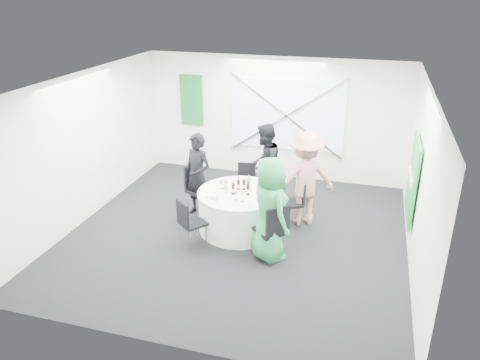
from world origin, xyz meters
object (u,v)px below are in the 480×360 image
(chair_back, at_px, (246,181))
(chair_front_left, at_px, (189,220))
(banquet_table, at_px, (240,211))
(person_woman_green, at_px, (270,209))
(person_man_back_left, at_px, (198,176))
(chair_back_right, at_px, (295,198))
(person_man_back, at_px, (265,165))
(green_water_bottle, at_px, (249,185))
(clear_water_bottle, at_px, (226,186))
(chair_front_right, at_px, (273,227))
(chair_back_left, at_px, (197,185))
(person_woman_pink, at_px, (305,179))

(chair_back, xyz_separation_m, chair_front_left, (-0.48, -1.98, 0.02))
(banquet_table, xyz_separation_m, chair_back, (-0.20, 1.14, 0.12))
(person_woman_green, bearing_deg, person_man_back_left, 13.09)
(chair_back_right, relative_size, person_man_back, 0.54)
(green_water_bottle, bearing_deg, person_woman_green, -56.33)
(person_man_back_left, height_order, clear_water_bottle, person_man_back_left)
(chair_front_right, relative_size, chair_front_left, 1.14)
(chair_back_left, relative_size, person_woman_pink, 0.53)
(banquet_table, bearing_deg, chair_front_left, -128.71)
(person_man_back, relative_size, green_water_bottle, 5.46)
(chair_front_left, distance_m, person_man_back_left, 1.27)
(chair_front_right, xyz_separation_m, clear_water_bottle, (-1.06, 0.75, 0.29))
(chair_back, bearing_deg, banquet_table, -90.00)
(banquet_table, relative_size, person_man_back_left, 0.93)
(chair_back_right, height_order, chair_front_left, chair_back_right)
(chair_back_left, xyz_separation_m, person_woman_green, (1.76, -1.27, 0.32))
(green_water_bottle, bearing_deg, chair_back_left, 161.83)
(chair_back_right, bearing_deg, person_woman_pink, 91.63)
(chair_back_right, xyz_separation_m, chair_front_left, (-1.61, -1.33, -0.02))
(banquet_table, relative_size, clear_water_bottle, 5.00)
(chair_front_left, height_order, person_woman_pink, person_woman_pink)
(chair_back_left, height_order, green_water_bottle, green_water_bottle)
(chair_back_right, distance_m, person_man_back_left, 1.92)
(chair_back_left, relative_size, clear_water_bottle, 3.13)
(chair_back_left, xyz_separation_m, green_water_bottle, (1.17, -0.38, 0.31))
(banquet_table, relative_size, green_water_bottle, 4.99)
(person_man_back, distance_m, person_woman_pink, 1.15)
(chair_back, height_order, clear_water_bottle, clear_water_bottle)
(person_man_back, bearing_deg, chair_front_left, -14.49)
(person_man_back, bearing_deg, person_woman_green, 22.86)
(chair_back_right, bearing_deg, banquet_table, -90.00)
(chair_back_right, distance_m, person_woman_green, 1.34)
(chair_back, relative_size, chair_front_left, 0.97)
(person_man_back_left, bearing_deg, person_woman_pink, 26.48)
(banquet_table, distance_m, clear_water_bottle, 0.57)
(person_man_back_left, relative_size, green_water_bottle, 5.34)
(chair_front_right, relative_size, clear_water_bottle, 3.22)
(chair_back, xyz_separation_m, green_water_bottle, (0.34, -1.04, 0.39))
(green_water_bottle, xyz_separation_m, clear_water_bottle, (-0.39, -0.18, -0.00))
(chair_front_right, xyz_separation_m, person_man_back, (-0.65, 2.08, 0.26))
(chair_back, height_order, chair_front_right, chair_front_right)
(chair_back, relative_size, person_man_back, 0.50)
(chair_back_left, distance_m, clear_water_bottle, 1.01)
(chair_front_right, height_order, person_man_back_left, person_man_back_left)
(chair_front_left, bearing_deg, banquet_table, -90.00)
(chair_back, height_order, person_woman_green, person_woman_green)
(person_man_back, bearing_deg, person_man_back_left, -44.15)
(chair_front_right, bearing_deg, chair_back, -107.18)
(chair_back_left, height_order, chair_front_right, chair_front_right)
(green_water_bottle, bearing_deg, chair_front_right, -54.14)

